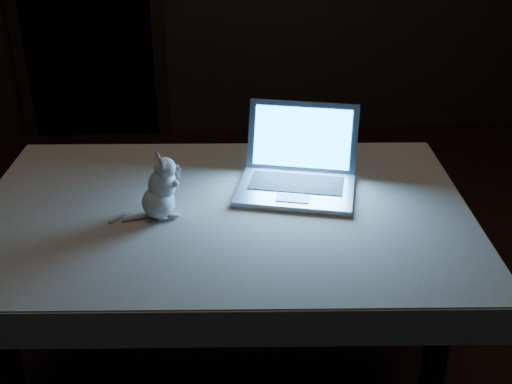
{
  "coord_description": "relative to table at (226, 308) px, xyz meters",
  "views": [
    {
      "loc": [
        -0.22,
        -2.09,
        1.84
      ],
      "look_at": [
        -0.1,
        -0.25,
        0.89
      ],
      "focal_mm": 45.0,
      "sensor_mm": 36.0,
      "label": 1
    }
  ],
  "objects": [
    {
      "name": "laptop",
      "position": [
        0.25,
        0.09,
        0.55
      ],
      "size": [
        0.47,
        0.43,
        0.27
      ],
      "primitive_type": null,
      "rotation": [
        0.0,
        0.0,
        -0.24
      ],
      "color": "#A4A5A8",
      "rests_on": "tablecloth"
    },
    {
      "name": "tablecloth",
      "position": [
        -0.09,
        0.01,
        0.36
      ],
      "size": [
        1.75,
        1.27,
        0.12
      ],
      "primitive_type": null,
      "rotation": [
        0.0,
        0.0,
        -0.12
      ],
      "color": "beige",
      "rests_on": "table"
    },
    {
      "name": "floor",
      "position": [
        0.2,
        0.22,
        -0.4
      ],
      "size": [
        5.0,
        5.0,
        0.0
      ],
      "primitive_type": "plane",
      "color": "black",
      "rests_on": "ground"
    },
    {
      "name": "table",
      "position": [
        0.0,
        0.0,
        0.0
      ],
      "size": [
        1.56,
        1.05,
        0.81
      ],
      "primitive_type": null,
      "rotation": [
        0.0,
        0.0,
        -0.05
      ],
      "color": "black",
      "rests_on": "floor"
    },
    {
      "name": "plush_mouse",
      "position": [
        -0.21,
        -0.04,
        0.52
      ],
      "size": [
        0.17,
        0.17,
        0.21
      ],
      "primitive_type": null,
      "rotation": [
        0.0,
        0.0,
        -0.1
      ],
      "color": "silver",
      "rests_on": "tablecloth"
    }
  ]
}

